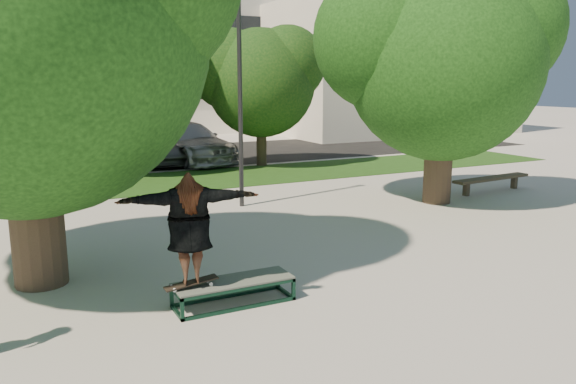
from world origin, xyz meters
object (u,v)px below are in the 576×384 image
lamppost (240,87)px  car_silver_b (186,142)px  car_silver_a (38,152)px  tree_left (11,6)px  bench (491,179)px  car_dark (95,142)px  tree_right (439,51)px  grind_box (234,292)px  car_grey (160,147)px

lamppost → car_silver_b: lamppost is taller
car_silver_a → car_silver_b: 5.64m
tree_left → lamppost: (5.29, 3.91, -1.27)m
bench → car_dark: (-9.66, 12.83, 0.37)m
tree_right → bench: size_ratio=2.16×
tree_left → tree_right: size_ratio=1.09×
car_silver_a → car_silver_b: bearing=-11.0°
grind_box → car_silver_a: (-1.83, 15.35, 0.51)m
tree_right → bench: tree_right is taller
tree_right → lamppost: (-4.92, 1.92, -0.94)m
lamppost → car_silver_b: size_ratio=1.08×
lamppost → grind_box: bearing=-113.2°
lamppost → tree_left: bearing=-143.6°
lamppost → car_silver_a: 10.46m
car_dark → car_silver_b: (3.29, -2.41, 0.07)m
tree_left → grind_box: tree_left is taller
car_silver_b → grind_box: bearing=-116.1°
car_silver_a → bench: bearing=-49.8°
car_grey → car_dark: bearing=141.7°
tree_left → car_silver_a: tree_left is taller
car_silver_a → car_grey: size_ratio=0.86×
grind_box → tree_left: bearing=138.4°
bench → car_silver_a: bearing=133.1°
tree_right → car_grey: bearing=114.1°
car_dark → car_grey: (2.22, -2.29, -0.08)m
lamppost → bench: 8.15m
tree_right → car_silver_a: (-9.42, 11.03, -3.39)m
tree_left → bench: bearing=10.3°
grind_box → car_silver_a: bearing=96.8°
tree_right → car_dark: tree_right is taller
bench → car_silver_a: size_ratio=0.73×
tree_right → car_silver_b: (-3.79, 10.75, -3.28)m
tree_right → car_dark: size_ratio=1.43×
tree_left → car_dark: 15.90m
tree_left → car_silver_a: size_ratio=1.72×
grind_box → bench: bearing=24.5°
bench → car_dark: car_dark is taller
lamppost → grind_box: 7.40m
grind_box → car_dark: (0.51, 17.48, 0.56)m
tree_right → bench: bearing=7.2°
lamppost → car_grey: size_ratio=1.28×
grind_box → car_dark: car_dark is taller
tree_left → lamppost: 6.70m
tree_left → car_grey: 14.42m
tree_left → bench: (12.79, 2.32, -4.04)m
bench → car_dark: size_ratio=0.66×
tree_right → grind_box: bearing=-150.4°
car_silver_a → car_grey: 4.56m
grind_box → bench: 11.18m
lamppost → car_dark: (-2.16, 11.24, -2.40)m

